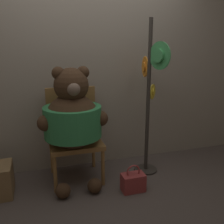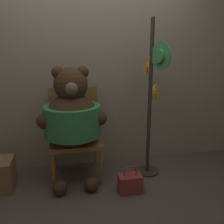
# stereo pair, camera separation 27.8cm
# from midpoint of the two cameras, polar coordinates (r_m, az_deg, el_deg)

# --- Properties ---
(ground_plane) EXTENTS (14.00, 14.00, 0.00)m
(ground_plane) POSITION_cam_midpoint_polar(r_m,az_deg,el_deg) (2.96, -0.18, -15.64)
(ground_plane) COLOR #4C423D
(wall_back) EXTENTS (8.00, 0.10, 2.59)m
(wall_back) POSITION_cam_midpoint_polar(r_m,az_deg,el_deg) (3.11, -2.24, 11.03)
(wall_back) COLOR gray
(wall_back) RESTS_ON ground_plane
(chair) EXTENTS (0.57, 0.51, 1.04)m
(chair) POSITION_cam_midpoint_polar(r_m,az_deg,el_deg) (2.94, -5.81, -4.21)
(chair) COLOR olive
(chair) RESTS_ON ground_plane
(teddy_bear) EXTENTS (0.74, 0.66, 1.30)m
(teddy_bear) POSITION_cam_midpoint_polar(r_m,az_deg,el_deg) (2.70, -6.21, -1.14)
(teddy_bear) COLOR #3D2819
(teddy_bear) RESTS_ON ground_plane
(hat_display_rack) EXTENTS (0.32, 0.58, 1.80)m
(hat_display_rack) POSITION_cam_midpoint_polar(r_m,az_deg,el_deg) (2.90, 11.89, 3.47)
(hat_display_rack) COLOR #332D28
(hat_display_rack) RESTS_ON ground_plane
(handbag_on_ground) EXTENTS (0.24, 0.15, 0.30)m
(handbag_on_ground) POSITION_cam_midpoint_polar(r_m,az_deg,el_deg) (2.75, 7.16, -15.87)
(handbag_on_ground) COLOR maroon
(handbag_on_ground) RESTS_ON ground_plane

